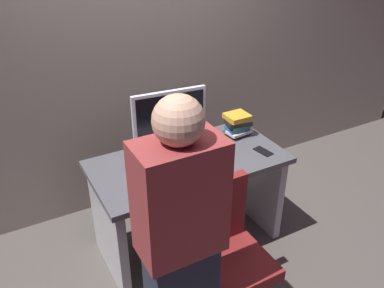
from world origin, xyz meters
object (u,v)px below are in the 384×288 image
object	(u,v)px
monitor	(170,117)
cell_phone	(263,151)
office_chair	(226,262)
keyboard	(184,172)
person_at_desk	(181,249)
mouse	(217,159)
book_stack	(238,124)
cup_near_keyboard	(146,172)
desk	(189,187)

from	to	relation	value
monitor	cell_phone	world-z (taller)	monitor
office_chair	keyboard	xyz separation A→B (m)	(0.00, 0.54, 0.33)
office_chair	person_at_desk	size ratio (longest dim) A/B	0.57
mouse	book_stack	xyz separation A→B (m)	(0.34, 0.26, 0.08)
mouse	office_chair	bearing A→B (deg)	-116.19
keyboard	cup_near_keyboard	xyz separation A→B (m)	(-0.24, 0.07, 0.04)
monitor	book_stack	bearing A→B (deg)	-5.18
office_chair	cell_phone	distance (m)	0.88
monitor	book_stack	distance (m)	0.58
cell_phone	person_at_desk	bearing A→B (deg)	-155.23
office_chair	cup_near_keyboard	xyz separation A→B (m)	(-0.24, 0.61, 0.37)
person_at_desk	monitor	bearing A→B (deg)	66.59
office_chair	monitor	size ratio (longest dim) A/B	1.74
desk	mouse	world-z (taller)	mouse
cup_near_keyboard	cell_phone	world-z (taller)	cup_near_keyboard
keyboard	cup_near_keyboard	size ratio (longest dim) A/B	4.51
keyboard	book_stack	bearing A→B (deg)	27.36
keyboard	office_chair	bearing A→B (deg)	-87.48
office_chair	book_stack	distance (m)	1.11
cell_phone	book_stack	bearing A→B (deg)	84.87
cup_near_keyboard	cell_phone	bearing A→B (deg)	-6.10
mouse	cell_phone	xyz separation A→B (m)	(0.36, -0.05, -0.01)
cup_near_keyboard	monitor	bearing A→B (deg)	40.90
person_at_desk	keyboard	size ratio (longest dim) A/B	3.81
cup_near_keyboard	desk	bearing A→B (deg)	11.45
office_chair	cell_phone	xyz separation A→B (m)	(0.64, 0.52, 0.33)
desk	office_chair	bearing A→B (deg)	-99.31
person_at_desk	mouse	distance (m)	0.98
office_chair	book_stack	size ratio (longest dim) A/B	4.37
mouse	cell_phone	distance (m)	0.36
office_chair	desk	bearing A→B (deg)	80.69
person_at_desk	mouse	xyz separation A→B (m)	(0.66, 0.72, -0.07)
monitor	keyboard	bearing A→B (deg)	-101.00
mouse	keyboard	bearing A→B (deg)	-174.68
book_stack	cell_phone	size ratio (longest dim) A/B	1.49
monitor	cell_phone	distance (m)	0.72
person_at_desk	book_stack	xyz separation A→B (m)	(1.00, 0.98, 0.00)
cup_near_keyboard	cell_phone	size ratio (longest dim) A/B	0.66
desk	person_at_desk	xyz separation A→B (m)	(-0.49, -0.84, 0.33)
desk	mouse	bearing A→B (deg)	-34.74
office_chair	person_at_desk	bearing A→B (deg)	-157.73
person_at_desk	cell_phone	xyz separation A→B (m)	(1.02, 0.67, -0.08)
office_chair	cell_phone	bearing A→B (deg)	38.95
person_at_desk	monitor	xyz separation A→B (m)	(0.45, 1.03, 0.17)
office_chair	person_at_desk	xyz separation A→B (m)	(-0.38, -0.16, 0.41)
monitor	cup_near_keyboard	size ratio (longest dim) A/B	5.67
keyboard	mouse	world-z (taller)	mouse
office_chair	keyboard	size ratio (longest dim) A/B	2.19
desk	person_at_desk	distance (m)	1.02
desk	mouse	distance (m)	0.33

